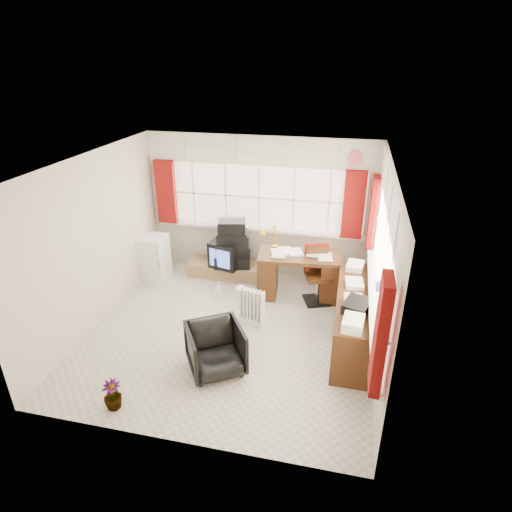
{
  "coord_description": "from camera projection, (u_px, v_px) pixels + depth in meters",
  "views": [
    {
      "loc": [
        1.51,
        -4.97,
        3.71
      ],
      "look_at": [
        0.26,
        0.55,
        1.02
      ],
      "focal_mm": 30.0,
      "sensor_mm": 36.0,
      "label": 1
    }
  ],
  "objects": [
    {
      "name": "flower_vase",
      "position": [
        112.0,
        395.0,
        4.87
      ],
      "size": [
        0.26,
        0.26,
        0.37
      ],
      "primitive_type": "imported",
      "rotation": [
        0.0,
        0.0,
        0.29
      ],
      "color": "black",
      "rests_on": "ground"
    },
    {
      "name": "office_chair",
      "position": [
        216.0,
        349.0,
        5.41
      ],
      "size": [
        0.94,
        0.95,
        0.63
      ],
      "primitive_type": "imported",
      "rotation": [
        0.0,
        0.0,
        0.56
      ],
      "color": "black",
      "rests_on": "ground"
    },
    {
      "name": "window_right",
      "position": [
        374.0,
        291.0,
        5.48
      ],
      "size": [
        0.12,
        3.7,
        3.6
      ],
      "color": "#FBE9C6",
      "rests_on": "room_walls"
    },
    {
      "name": "desk",
      "position": [
        299.0,
        273.0,
        7.06
      ],
      "size": [
        1.38,
        0.78,
        0.8
      ],
      "color": "#4F2B12",
      "rests_on": "ground"
    },
    {
      "name": "mini_fridge",
      "position": [
        153.0,
        258.0,
        7.64
      ],
      "size": [
        0.48,
        0.48,
        0.8
      ],
      "color": "white",
      "rests_on": "ground"
    },
    {
      "name": "hifi_stack",
      "position": [
        232.0,
        246.0,
        7.53
      ],
      "size": [
        0.7,
        0.53,
        0.86
      ],
      "color": "black",
      "rests_on": "tv_bench"
    },
    {
      "name": "task_chair",
      "position": [
        317.0,
        271.0,
        6.93
      ],
      "size": [
        0.52,
        0.53,
        0.96
      ],
      "color": "black",
      "rests_on": "ground"
    },
    {
      "name": "window_back",
      "position": [
        259.0,
        225.0,
        7.58
      ],
      "size": [
        3.7,
        0.12,
        3.6
      ],
      "color": "#FBE9C6",
      "rests_on": "room_walls"
    },
    {
      "name": "file_tray",
      "position": [
        357.0,
        306.0,
        5.41
      ],
      "size": [
        0.4,
        0.46,
        0.13
      ],
      "primitive_type": "cube",
      "rotation": [
        0.0,
        0.0,
        -0.3
      ],
      "color": "black",
      "rests_on": "credenza"
    },
    {
      "name": "overhead_cabinets",
      "position": [
        313.0,
        168.0,
        5.97
      ],
      "size": [
        3.98,
        3.98,
        0.48
      ],
      "color": "white",
      "rests_on": "room_walls"
    },
    {
      "name": "desk_lamp",
      "position": [
        275.0,
        231.0,
        7.07
      ],
      "size": [
        0.17,
        0.16,
        0.41
      ],
      "color": "#F1AD0A",
      "rests_on": "desk"
    },
    {
      "name": "curtains",
      "position": [
        306.0,
        223.0,
        6.28
      ],
      "size": [
        3.83,
        3.83,
        1.15
      ],
      "color": "maroon",
      "rests_on": "room_walls"
    },
    {
      "name": "spray_bottle_a",
      "position": [
        218.0,
        289.0,
        7.16
      ],
      "size": [
        0.14,
        0.14,
        0.27
      ],
      "primitive_type": "imported",
      "rotation": [
        0.0,
        0.0,
        0.4
      ],
      "color": "white",
      "rests_on": "ground"
    },
    {
      "name": "ground",
      "position": [
        230.0,
        332.0,
        6.27
      ],
      "size": [
        4.0,
        4.0,
        0.0
      ],
      "primitive_type": "plane",
      "color": "beige",
      "rests_on": "ground"
    },
    {
      "name": "crt_tv",
      "position": [
        227.0,
        253.0,
        7.6
      ],
      "size": [
        0.62,
        0.59,
        0.47
      ],
      "color": "black",
      "rests_on": "tv_bench"
    },
    {
      "name": "radiator",
      "position": [
        252.0,
        310.0,
        6.38
      ],
      "size": [
        0.41,
        0.25,
        0.58
      ],
      "color": "white",
      "rests_on": "ground"
    },
    {
      "name": "spray_bottle_b",
      "position": [
        232.0,
        273.0,
        7.77
      ],
      "size": [
        0.11,
        0.11,
        0.19
      ],
      "primitive_type": "imported",
      "rotation": [
        0.0,
        0.0,
        -0.38
      ],
      "color": "#96E0DB",
      "rests_on": "ground"
    },
    {
      "name": "credenza",
      "position": [
        353.0,
        317.0,
        5.93
      ],
      "size": [
        0.5,
        2.0,
        0.85
      ],
      "color": "#4F2B12",
      "rests_on": "ground"
    },
    {
      "name": "tv_bench",
      "position": [
        227.0,
        269.0,
        7.84
      ],
      "size": [
        1.4,
        0.5,
        0.25
      ],
      "primitive_type": "cube",
      "color": "#98734C",
      "rests_on": "ground"
    },
    {
      "name": "room_walls",
      "position": [
        227.0,
        239.0,
        5.63
      ],
      "size": [
        4.0,
        4.0,
        4.0
      ],
      "color": "beige",
      "rests_on": "ground"
    }
  ]
}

